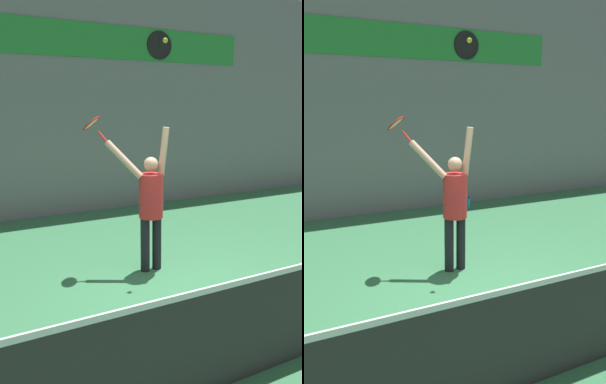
% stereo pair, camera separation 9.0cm
% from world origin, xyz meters
% --- Properties ---
extents(ground_plane, '(18.00, 18.00, 0.00)m').
position_xyz_m(ground_plane, '(0.00, 0.00, 0.00)').
color(ground_plane, '#387A4C').
extents(back_wall, '(18.00, 0.10, 5.00)m').
position_xyz_m(back_wall, '(0.00, 4.70, 2.50)').
color(back_wall, slate).
rests_on(back_wall, ground_plane).
extents(sponsor_banner, '(7.62, 0.02, 0.68)m').
position_xyz_m(sponsor_banner, '(0.00, 4.64, 3.62)').
color(sponsor_banner, '#288C38').
extents(scoreboard_clock, '(0.61, 0.06, 0.61)m').
position_xyz_m(scoreboard_clock, '(1.74, 4.62, 3.62)').
color(scoreboard_clock, black).
extents(court_net, '(8.46, 0.07, 1.06)m').
position_xyz_m(court_net, '(0.00, -1.05, 0.50)').
color(court_net, '#333333').
rests_on(court_net, ground_plane).
extents(tennis_player, '(0.84, 0.52, 2.03)m').
position_xyz_m(tennis_player, '(-0.11, 1.30, 1.01)').
color(tennis_player, black).
rests_on(tennis_player, ground_plane).
extents(tennis_racket, '(0.37, 0.37, 0.36)m').
position_xyz_m(tennis_racket, '(-0.77, 1.70, 2.06)').
color(tennis_racket, red).
extents(tennis_ball, '(0.06, 0.06, 0.06)m').
position_xyz_m(tennis_ball, '(0.08, 1.24, 3.11)').
color(tennis_ball, '#CCDB2D').
extents(water_bottle, '(0.07, 0.07, 0.28)m').
position_xyz_m(water_bottle, '(1.57, 4.12, 0.13)').
color(water_bottle, '#198CCC').
rests_on(water_bottle, ground_plane).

